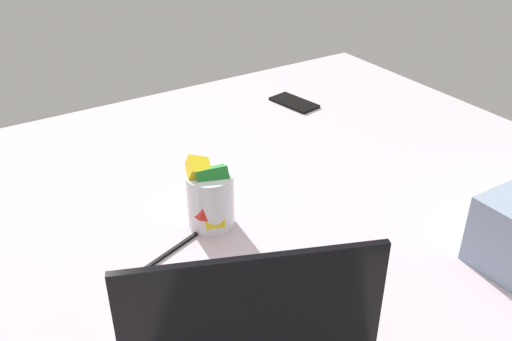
# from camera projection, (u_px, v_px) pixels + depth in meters

# --- Properties ---
(bed_mattress) EXTENTS (1.80, 1.40, 0.18)m
(bed_mattress) POSITION_uv_depth(u_px,v_px,m) (223.00, 266.00, 1.11)
(bed_mattress) COLOR silver
(bed_mattress) RESTS_ON ground
(laptop) EXTENTS (0.39, 0.34, 0.23)m
(laptop) POSITION_uv_depth(u_px,v_px,m) (244.00, 324.00, 0.79)
(laptop) COLOR silver
(laptop) RESTS_ON bed_mattress
(snack_cup) EXTENTS (0.09, 0.10, 0.14)m
(snack_cup) POSITION_uv_depth(u_px,v_px,m) (210.00, 197.00, 1.05)
(snack_cup) COLOR silver
(snack_cup) RESTS_ON bed_mattress
(cell_phone) EXTENTS (0.09, 0.15, 0.01)m
(cell_phone) POSITION_uv_depth(u_px,v_px,m) (294.00, 103.00, 1.59)
(cell_phone) COLOR black
(cell_phone) RESTS_ON bed_mattress
(charger_cable) EXTENTS (0.16, 0.06, 0.01)m
(charger_cable) POSITION_uv_depth(u_px,v_px,m) (172.00, 251.00, 1.00)
(charger_cable) COLOR black
(charger_cable) RESTS_ON bed_mattress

